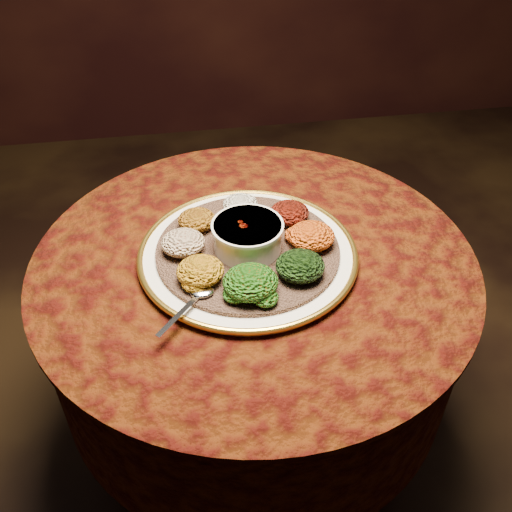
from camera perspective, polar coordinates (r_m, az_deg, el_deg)
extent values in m
plane|color=black|center=(1.79, -0.15, -18.28)|extent=(4.00, 4.00, 0.00)
cylinder|color=black|center=(1.78, -0.16, -17.94)|extent=(0.44, 0.44, 0.04)
cylinder|color=black|center=(1.51, -0.18, -11.51)|extent=(0.12, 0.12, 0.68)
cylinder|color=black|center=(1.25, -0.21, -1.22)|extent=(0.80, 0.80, 0.04)
cylinder|color=#3A1504|center=(1.35, -0.20, -5.84)|extent=(0.93, 0.93, 0.34)
cylinder|color=#3A1504|center=(1.23, -0.21, -0.28)|extent=(0.96, 0.96, 0.01)
cylinder|color=white|center=(1.22, -0.83, 0.11)|extent=(0.49, 0.49, 0.02)
torus|color=gold|center=(1.22, -0.83, 0.37)|extent=(0.47, 0.47, 0.01)
cylinder|color=brown|center=(1.21, -0.83, 0.62)|extent=(0.45, 0.45, 0.01)
cylinder|color=white|center=(1.19, -0.85, 1.97)|extent=(0.14, 0.14, 0.06)
cylinder|color=white|center=(1.17, -0.86, 3.05)|extent=(0.15, 0.15, 0.01)
cylinder|color=#611704|center=(1.18, -0.86, 2.69)|extent=(0.12, 0.12, 0.01)
ellipsoid|color=silver|center=(1.10, -5.43, -3.57)|extent=(0.05, 0.03, 0.01)
cube|color=silver|center=(1.07, -7.64, -5.80)|extent=(0.09, 0.11, 0.00)
ellipsoid|color=silver|center=(1.30, -1.58, 5.18)|extent=(0.08, 0.08, 0.04)
ellipsoid|color=black|center=(1.28, 3.36, 4.35)|extent=(0.09, 0.08, 0.04)
ellipsoid|color=#BF6A0F|center=(1.21, 5.56, 2.01)|extent=(0.10, 0.09, 0.05)
ellipsoid|color=black|center=(1.13, 4.44, -0.99)|extent=(0.10, 0.09, 0.05)
ellipsoid|color=#8B2F09|center=(1.09, -0.55, -2.64)|extent=(0.11, 0.10, 0.05)
ellipsoid|color=#BC7310|center=(1.12, -5.60, -1.50)|extent=(0.09, 0.09, 0.05)
ellipsoid|color=maroon|center=(1.20, -7.31, 1.33)|extent=(0.09, 0.09, 0.04)
ellipsoid|color=#82530F|center=(1.26, -5.95, 3.64)|extent=(0.08, 0.08, 0.04)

